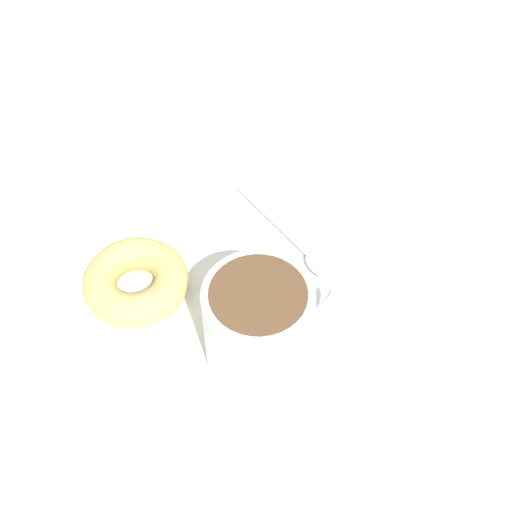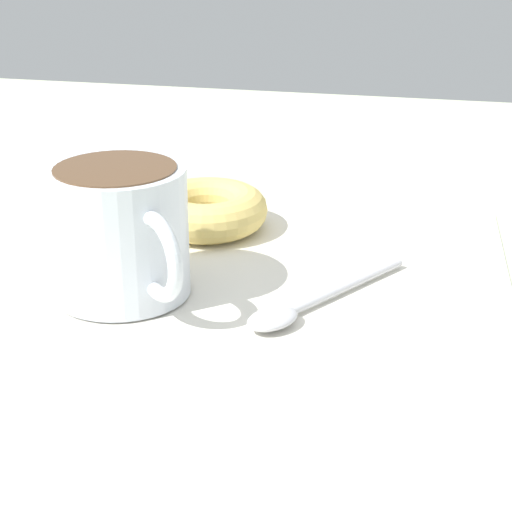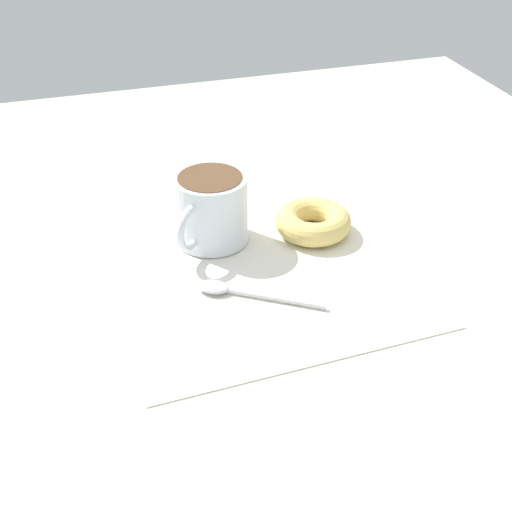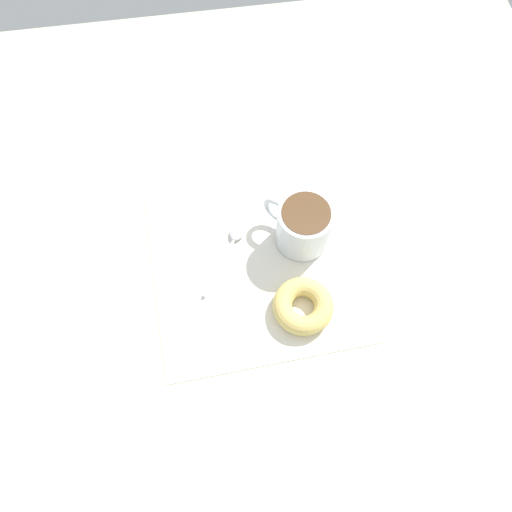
# 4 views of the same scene
# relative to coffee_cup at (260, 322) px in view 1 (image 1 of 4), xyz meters

# --- Properties ---
(ground_plane) EXTENTS (1.20, 1.20, 0.02)m
(ground_plane) POSITION_rel_coffee_cup_xyz_m (-0.05, -0.03, -0.06)
(ground_plane) COLOR beige
(napkin) EXTENTS (0.35, 0.35, 0.00)m
(napkin) POSITION_rel_coffee_cup_xyz_m (-0.08, -0.03, -0.05)
(napkin) COLOR white
(napkin) RESTS_ON ground_plane
(coffee_cup) EXTENTS (0.10, 0.10, 0.08)m
(coffee_cup) POSITION_rel_coffee_cup_xyz_m (0.00, 0.00, 0.00)
(coffee_cup) COLOR silver
(coffee_cup) RESTS_ON napkin
(donut) EXTENTS (0.09, 0.09, 0.03)m
(donut) POSITION_rel_coffee_cup_xyz_m (-0.02, -0.12, -0.03)
(donut) COLOR #E5C66B
(donut) RESTS_ON napkin
(spoon) EXTENTS (0.09, 0.13, 0.01)m
(spoon) POSITION_rel_coffee_cup_xyz_m (-0.11, 0.01, -0.04)
(spoon) COLOR silver
(spoon) RESTS_ON napkin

